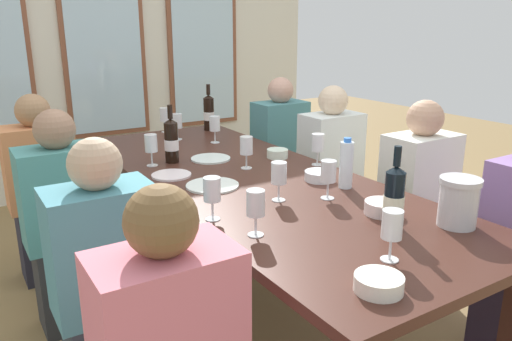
% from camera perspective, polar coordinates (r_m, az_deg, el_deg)
% --- Properties ---
extents(ground_plane, '(12.00, 12.00, 0.00)m').
position_cam_1_polar(ground_plane, '(2.83, -0.73, -15.19)').
color(ground_plane, olive).
extents(back_wall_with_windows, '(4.19, 0.10, 2.90)m').
position_cam_1_polar(back_wall_with_windows, '(4.68, -17.23, 15.36)').
color(back_wall_with_windows, silver).
rests_on(back_wall_with_windows, ground).
extents(dining_table, '(0.99, 2.61, 0.74)m').
position_cam_1_polar(dining_table, '(2.54, -0.78, -2.10)').
color(dining_table, '#43231B').
rests_on(dining_table, ground).
extents(white_plate_0, '(0.20, 0.20, 0.01)m').
position_cam_1_polar(white_plate_0, '(2.57, -9.64, -0.51)').
color(white_plate_0, white).
rests_on(white_plate_0, dining_table).
extents(white_plate_1, '(0.22, 0.22, 0.01)m').
position_cam_1_polar(white_plate_1, '(2.85, -5.19, 1.36)').
color(white_plate_1, white).
rests_on(white_plate_1, dining_table).
extents(white_plate_2, '(0.25, 0.25, 0.01)m').
position_cam_1_polar(white_plate_2, '(2.38, -4.99, -1.71)').
color(white_plate_2, white).
rests_on(white_plate_2, dining_table).
extents(metal_pitcher, '(0.16, 0.16, 0.19)m').
position_cam_1_polar(metal_pitcher, '(2.04, 22.11, -3.33)').
color(metal_pitcher, silver).
rests_on(metal_pitcher, dining_table).
extents(wine_bottle_0, '(0.08, 0.08, 0.33)m').
position_cam_1_polar(wine_bottle_0, '(3.62, -5.40, 6.60)').
color(wine_bottle_0, black).
rests_on(wine_bottle_0, dining_table).
extents(wine_bottle_1, '(0.08, 0.08, 0.32)m').
position_cam_1_polar(wine_bottle_1, '(2.80, -9.64, 3.39)').
color(wine_bottle_1, black).
rests_on(wine_bottle_1, dining_table).
extents(wine_bottle_2, '(0.08, 0.08, 0.32)m').
position_cam_1_polar(wine_bottle_2, '(1.94, 15.48, -2.95)').
color(wine_bottle_2, black).
rests_on(wine_bottle_2, dining_table).
extents(tasting_bowl_0, '(0.15, 0.15, 0.05)m').
position_cam_1_polar(tasting_bowl_0, '(2.48, 7.26, -0.61)').
color(tasting_bowl_0, white).
rests_on(tasting_bowl_0, dining_table).
extents(tasting_bowl_1, '(0.12, 0.12, 0.05)m').
position_cam_1_polar(tasting_bowl_1, '(2.88, 2.46, 1.96)').
color(tasting_bowl_1, white).
rests_on(tasting_bowl_1, dining_table).
extents(tasting_bowl_2, '(0.14, 0.14, 0.05)m').
position_cam_1_polar(tasting_bowl_2, '(1.52, 13.83, -12.40)').
color(tasting_bowl_2, white).
rests_on(tasting_bowl_2, dining_table).
extents(tasting_bowl_3, '(0.14, 0.14, 0.05)m').
position_cam_1_polar(tasting_bowl_3, '(2.10, 14.21, -4.13)').
color(tasting_bowl_3, white).
rests_on(tasting_bowl_3, dining_table).
extents(water_bottle, '(0.06, 0.06, 0.24)m').
position_cam_1_polar(water_bottle, '(2.37, 10.26, 0.69)').
color(water_bottle, white).
rests_on(water_bottle, dining_table).
extents(wine_glass_0, '(0.07, 0.07, 0.17)m').
position_cam_1_polar(wine_glass_0, '(1.95, -5.04, -2.28)').
color(wine_glass_0, white).
rests_on(wine_glass_0, dining_table).
extents(wine_glass_1, '(0.07, 0.07, 0.17)m').
position_cam_1_polar(wine_glass_1, '(1.80, -0.04, -3.86)').
color(wine_glass_1, white).
rests_on(wine_glass_1, dining_table).
extents(wine_glass_2, '(0.07, 0.07, 0.17)m').
position_cam_1_polar(wine_glass_2, '(2.16, 2.63, -0.49)').
color(wine_glass_2, white).
rests_on(wine_glass_2, dining_table).
extents(wine_glass_3, '(0.07, 0.07, 0.17)m').
position_cam_1_polar(wine_glass_3, '(2.64, -1.11, 2.69)').
color(wine_glass_3, white).
rests_on(wine_glass_3, dining_table).
extents(wine_glass_4, '(0.07, 0.07, 0.17)m').
position_cam_1_polar(wine_glass_4, '(1.67, 15.27, -6.11)').
color(wine_glass_4, white).
rests_on(wine_glass_4, dining_table).
extents(wine_glass_5, '(0.07, 0.07, 0.17)m').
position_cam_1_polar(wine_glass_5, '(2.75, -11.89, 2.98)').
color(wine_glass_5, white).
rests_on(wine_glass_5, dining_table).
extents(wine_glass_6, '(0.07, 0.07, 0.17)m').
position_cam_1_polar(wine_glass_6, '(3.34, -9.00, 5.45)').
color(wine_glass_6, white).
rests_on(wine_glass_6, dining_table).
extents(wine_glass_7, '(0.07, 0.07, 0.17)m').
position_cam_1_polar(wine_glass_7, '(2.20, 8.26, -0.31)').
color(wine_glass_7, white).
rests_on(wine_glass_7, dining_table).
extents(wine_glass_8, '(0.07, 0.07, 0.17)m').
position_cam_1_polar(wine_glass_8, '(3.60, -10.36, 6.16)').
color(wine_glass_8, white).
rests_on(wine_glass_8, dining_table).
extents(wine_glass_9, '(0.07, 0.07, 0.17)m').
position_cam_1_polar(wine_glass_9, '(3.23, -4.74, 5.20)').
color(wine_glass_9, white).
rests_on(wine_glass_9, dining_table).
extents(wine_glass_10, '(0.07, 0.07, 0.17)m').
position_cam_1_polar(wine_glass_10, '(2.72, 7.07, 3.09)').
color(wine_glass_10, white).
rests_on(wine_glass_10, dining_table).
extents(seated_person_0, '(0.38, 0.24, 1.11)m').
position_cam_1_polar(seated_person_0, '(3.18, -23.11, -2.43)').
color(seated_person_0, '#262632').
rests_on(seated_person_0, ground).
extents(seated_person_1, '(0.38, 0.24, 1.11)m').
position_cam_1_polar(seated_person_1, '(3.77, 2.71, 1.75)').
color(seated_person_1, '#272941').
rests_on(seated_person_1, ground).
extents(seated_person_4, '(0.38, 0.24, 1.11)m').
position_cam_1_polar(seated_person_4, '(2.62, -20.87, -6.12)').
color(seated_person_4, '#2C2D2F').
rests_on(seated_person_4, ground).
extents(seated_person_5, '(0.38, 0.24, 1.11)m').
position_cam_1_polar(seated_person_5, '(3.33, 8.43, -0.44)').
color(seated_person_5, '#382141').
rests_on(seated_person_5, ground).
extents(seated_person_6, '(0.38, 0.24, 1.11)m').
position_cam_1_polar(seated_person_6, '(2.01, -16.66, -12.87)').
color(seated_person_6, '#2F3540').
rests_on(seated_person_6, ground).
extents(seated_person_7, '(0.38, 0.24, 1.11)m').
position_cam_1_polar(seated_person_7, '(2.85, 17.85, -4.01)').
color(seated_person_7, '#322132').
rests_on(seated_person_7, ground).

